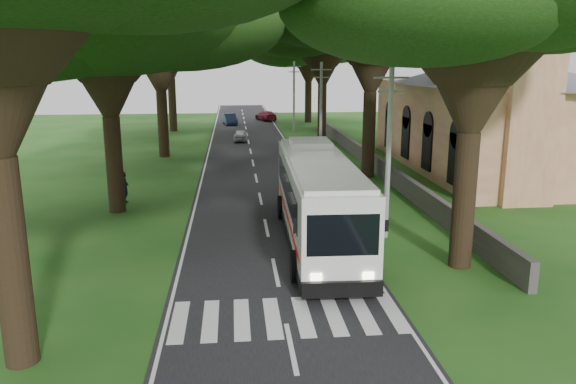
{
  "coord_description": "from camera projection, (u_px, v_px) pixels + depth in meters",
  "views": [
    {
      "loc": [
        -1.54,
        -18.73,
        8.19
      ],
      "look_at": [
        0.93,
        6.44,
        2.2
      ],
      "focal_mm": 35.0,
      "sensor_mm": 36.0,
      "label": 1
    }
  ],
  "objects": [
    {
      "name": "ground",
      "position": [
        280.0,
        293.0,
        20.17
      ],
      "size": [
        140.0,
        140.0,
        0.0
      ],
      "primitive_type": "plane",
      "color": "#1A4C15",
      "rests_on": "ground"
    },
    {
      "name": "road",
      "position": [
        253.0,
        165.0,
        44.38
      ],
      "size": [
        8.0,
        120.0,
        0.04
      ],
      "primitive_type": "cube",
      "color": "black",
      "rests_on": "ground"
    },
    {
      "name": "crosswalk",
      "position": [
        285.0,
        318.0,
        18.24
      ],
      "size": [
        8.0,
        3.0,
        0.01
      ],
      "primitive_type": "cube",
      "color": "silver",
      "rests_on": "ground"
    },
    {
      "name": "property_wall",
      "position": [
        368.0,
        158.0,
        44.13
      ],
      "size": [
        0.35,
        50.0,
        1.2
      ],
      "primitive_type": "cube",
      "color": "#383533",
      "rests_on": "ground"
    },
    {
      "name": "church",
      "position": [
        495.0,
        105.0,
        41.61
      ],
      "size": [
        14.0,
        24.0,
        11.6
      ],
      "color": "#C67660",
      "rests_on": "ground"
    },
    {
      "name": "pole_near",
      "position": [
        389.0,
        150.0,
        25.54
      ],
      "size": [
        1.6,
        0.24,
        8.0
      ],
      "color": "gray",
      "rests_on": "ground"
    },
    {
      "name": "pole_mid",
      "position": [
        321.0,
        111.0,
        44.91
      ],
      "size": [
        1.6,
        0.24,
        8.0
      ],
      "color": "gray",
      "rests_on": "ground"
    },
    {
      "name": "pole_far",
      "position": [
        294.0,
        95.0,
        64.28
      ],
      "size": [
        1.6,
        0.24,
        8.0
      ],
      "color": "gray",
      "rests_on": "ground"
    },
    {
      "name": "tree_l_mida",
      "position": [
        103.0,
        13.0,
        28.62
      ],
      "size": [
        15.74,
        15.74,
        13.9
      ],
      "color": "black",
      "rests_on": "ground"
    },
    {
      "name": "tree_l_midb",
      "position": [
        158.0,
        24.0,
        45.97
      ],
      "size": [
        13.66,
        13.66,
        14.09
      ],
      "color": "black",
      "rests_on": "ground"
    },
    {
      "name": "tree_l_far",
      "position": [
        169.0,
        21.0,
        63.01
      ],
      "size": [
        15.47,
        15.47,
        15.73
      ],
      "color": "black",
      "rests_on": "ground"
    },
    {
      "name": "tree_r_midb",
      "position": [
        323.0,
        25.0,
        55.04
      ],
      "size": [
        14.26,
        14.26,
        14.63
      ],
      "color": "black",
      "rests_on": "ground"
    },
    {
      "name": "tree_r_far",
      "position": [
        309.0,
        40.0,
        72.77
      ],
      "size": [
        15.71,
        15.71,
        14.0
      ],
      "color": "black",
      "rests_on": "ground"
    },
    {
      "name": "coach_bus",
      "position": [
        318.0,
        198.0,
        25.23
      ],
      "size": [
        3.41,
        13.43,
        3.94
      ],
      "rotation": [
        0.0,
        0.0,
        -0.03
      ],
      "color": "white",
      "rests_on": "ground"
    },
    {
      "name": "distant_car_a",
      "position": [
        241.0,
        135.0,
        57.33
      ],
      "size": [
        1.5,
        3.51,
        1.18
      ],
      "primitive_type": "imported",
      "rotation": [
        0.0,
        0.0,
        3.11
      ],
      "color": "#A1A2A6",
      "rests_on": "road"
    },
    {
      "name": "distant_car_b",
      "position": [
        230.0,
        119.0,
        72.19
      ],
      "size": [
        2.09,
        4.35,
        1.38
      ],
      "primitive_type": "imported",
      "rotation": [
        0.0,
        0.0,
        0.16
      ],
      "color": "navy",
      "rests_on": "road"
    },
    {
      "name": "distant_car_c",
      "position": [
        266.0,
        116.0,
        76.78
      ],
      "size": [
        3.12,
        4.87,
        1.31
      ],
      "primitive_type": "imported",
      "rotation": [
        0.0,
        0.0,
        3.45
      ],
      "color": "maroon",
      "rests_on": "road"
    },
    {
      "name": "pedestrian",
      "position": [
        125.0,
        187.0,
        32.69
      ],
      "size": [
        0.46,
        0.69,
        1.85
      ],
      "primitive_type": "imported",
      "rotation": [
        0.0,
        0.0,
        1.6
      ],
      "color": "black",
      "rests_on": "ground"
    }
  ]
}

